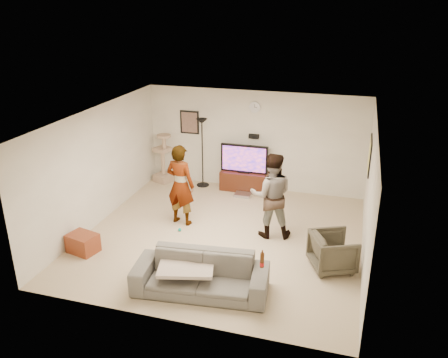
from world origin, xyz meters
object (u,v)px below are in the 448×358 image
(side_table, at_px, (83,243))
(sofa, at_px, (201,274))
(tv_stand, at_px, (244,181))
(cat_tree, at_px, (163,158))
(beer_bottle, at_px, (262,260))
(person_right, at_px, (271,195))
(armchair, at_px, (333,252))
(person_left, at_px, (180,185))
(tv, at_px, (244,159))
(floor_lamp, at_px, (202,153))

(side_table, bearing_deg, sofa, -12.41)
(tv_stand, relative_size, cat_tree, 0.89)
(tv_stand, bearing_deg, cat_tree, -179.30)
(tv_stand, relative_size, beer_bottle, 4.69)
(person_right, relative_size, side_table, 3.23)
(cat_tree, bearing_deg, person_right, -32.96)
(armchair, bearing_deg, person_left, 49.42)
(tv, height_order, person_left, person_left)
(tv, relative_size, sofa, 0.54)
(cat_tree, bearing_deg, tv, 0.70)
(person_left, distance_m, sofa, 2.63)
(person_right, height_order, sofa, person_right)
(person_left, bearing_deg, person_right, -169.63)
(tv_stand, distance_m, sofa, 4.43)
(person_left, relative_size, armchair, 2.37)
(cat_tree, bearing_deg, floor_lamp, 0.87)
(beer_bottle, bearing_deg, tv_stand, 107.56)
(tv_stand, height_order, person_left, person_left)
(side_table, bearing_deg, person_left, 51.04)
(tv, bearing_deg, person_left, -111.45)
(floor_lamp, bearing_deg, side_table, -106.21)
(cat_tree, height_order, beer_bottle, cat_tree)
(tv, distance_m, person_left, 2.32)
(tv_stand, distance_m, cat_tree, 2.23)
(tv_stand, distance_m, floor_lamp, 1.27)
(person_left, height_order, beer_bottle, person_left)
(armchair, bearing_deg, tv, 13.37)
(sofa, relative_size, beer_bottle, 8.85)
(person_right, bearing_deg, armchair, 131.27)
(person_right, bearing_deg, floor_lamp, -57.98)
(floor_lamp, xyz_separation_m, sofa, (1.48, -4.40, -0.56))
(floor_lamp, bearing_deg, person_right, -44.39)
(floor_lamp, relative_size, person_right, 1.00)
(cat_tree, relative_size, armchair, 1.76)
(person_left, xyz_separation_m, sofa, (1.23, -2.26, -0.56))
(cat_tree, xyz_separation_m, person_right, (3.29, -2.13, 0.23))
(tv_stand, distance_m, person_right, 2.51)
(person_right, xyz_separation_m, side_table, (-3.31, -1.68, -0.70))
(sofa, height_order, side_table, sofa)
(beer_bottle, xyz_separation_m, side_table, (-3.61, 0.57, -0.59))
(tv, height_order, beer_bottle, tv)
(tv_stand, bearing_deg, sofa, -85.09)
(tv, distance_m, sofa, 4.46)
(person_left, distance_m, armchair, 3.44)
(floor_lamp, xyz_separation_m, beer_bottle, (2.49, -4.40, -0.11))
(tv, bearing_deg, beer_bottle, -72.44)
(tv_stand, height_order, person_right, person_right)
(person_left, bearing_deg, armchair, 174.59)
(tv_stand, relative_size, person_right, 0.66)
(person_right, bearing_deg, cat_tree, -46.55)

